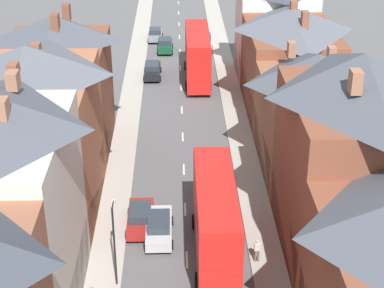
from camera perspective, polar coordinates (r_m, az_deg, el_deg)
The scene contains 14 objects.
pavement_left at distance 58.88m, azimuth -5.83°, elevation 1.49°, with size 2.20×104.00×0.14m, color #A8A399.
pavement_right at distance 58.98m, azimuth 4.10°, elevation 1.61°, with size 2.20×104.00×0.14m, color #A8A399.
centre_line_dashes at distance 56.93m, azimuth -0.83°, elevation 0.65°, with size 0.14×97.80×0.01m.
terrace_row_right at distance 42.63m, azimuth 13.23°, elevation -1.13°, with size 8.00×67.45×13.28m.
double_decker_bus_lead at distance 69.06m, azimuth 0.48°, elevation 7.91°, with size 2.74×10.80×5.30m.
double_decker_bus_mid_street at distance 40.19m, azimuth 2.08°, elevation -6.72°, with size 2.74×10.80×5.30m.
car_near_blue at distance 78.93m, azimuth -2.41°, elevation 8.79°, with size 1.90×4.09×1.70m.
car_near_silver at distance 83.29m, azimuth -3.28°, elevation 9.70°, with size 1.90×3.85×1.61m.
car_parked_left_a at distance 70.62m, azimuth -3.54°, elevation 6.59°, with size 1.90×4.54×1.67m.
car_parked_right_a at distance 43.15m, azimuth -2.95°, elevation -7.34°, with size 1.90×4.59×1.62m.
car_mid_black at distance 80.77m, azimuth 1.13°, elevation 9.20°, with size 1.90×4.38×1.62m.
car_parked_left_b at distance 44.21m, azimuth -4.62°, elevation -6.51°, with size 1.90×4.43×1.59m.
pedestrian_mid_right at distance 40.82m, azimuth 5.80°, elevation -9.31°, with size 0.36×0.22×1.61m.
street_lamp at distance 37.91m, azimuth -6.92°, elevation -8.43°, with size 0.20×1.12×5.50m.
Camera 1 is at (-0.57, -15.23, 24.82)m, focal length 60.00 mm.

